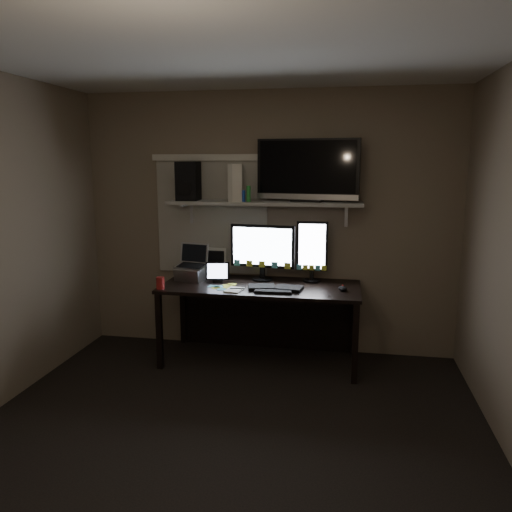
% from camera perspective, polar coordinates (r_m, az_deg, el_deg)
% --- Properties ---
extents(floor, '(3.60, 3.60, 0.00)m').
position_cam_1_polar(floor, '(3.55, -3.67, -20.58)').
color(floor, black).
rests_on(floor, ground).
extents(ceiling, '(3.60, 3.60, 0.00)m').
position_cam_1_polar(ceiling, '(3.10, -4.28, 22.96)').
color(ceiling, silver).
rests_on(ceiling, back_wall).
extents(back_wall, '(3.60, 0.00, 3.60)m').
position_cam_1_polar(back_wall, '(4.83, 1.29, 3.72)').
color(back_wall, '#7A6857').
rests_on(back_wall, floor).
extents(window_blinds, '(1.10, 0.02, 1.10)m').
position_cam_1_polar(window_blinds, '(4.93, -5.08, 4.40)').
color(window_blinds, beige).
rests_on(window_blinds, back_wall).
extents(desk, '(1.80, 0.75, 0.73)m').
position_cam_1_polar(desk, '(4.73, 0.78, -5.07)').
color(desk, black).
rests_on(desk, floor).
extents(wall_shelf, '(1.80, 0.35, 0.03)m').
position_cam_1_polar(wall_shelf, '(4.64, 0.97, 6.09)').
color(wall_shelf, '#9E9E9A').
rests_on(wall_shelf, back_wall).
extents(monitor_landscape, '(0.62, 0.14, 0.54)m').
position_cam_1_polar(monitor_landscape, '(4.70, 0.74, 0.47)').
color(monitor_landscape, black).
rests_on(monitor_landscape, desk).
extents(monitor_portrait, '(0.29, 0.05, 0.58)m').
position_cam_1_polar(monitor_portrait, '(4.66, 6.42, 0.53)').
color(monitor_portrait, black).
rests_on(monitor_portrait, desk).
extents(keyboard, '(0.49, 0.21, 0.03)m').
position_cam_1_polar(keyboard, '(4.42, 2.19, -3.64)').
color(keyboard, black).
rests_on(keyboard, desk).
extents(mouse, '(0.10, 0.13, 0.04)m').
position_cam_1_polar(mouse, '(4.44, 9.87, -3.66)').
color(mouse, black).
rests_on(mouse, desk).
extents(notepad, '(0.16, 0.20, 0.01)m').
position_cam_1_polar(notepad, '(4.38, -2.51, -3.88)').
color(notepad, white).
rests_on(notepad, desk).
extents(tablet, '(0.23, 0.13, 0.19)m').
position_cam_1_polar(tablet, '(4.67, -4.38, -1.85)').
color(tablet, black).
rests_on(tablet, desk).
extents(file_sorter, '(0.21, 0.11, 0.27)m').
position_cam_1_polar(file_sorter, '(4.95, -4.81, -0.68)').
color(file_sorter, black).
rests_on(file_sorter, desk).
extents(laptop, '(0.34, 0.29, 0.33)m').
position_cam_1_polar(laptop, '(4.76, -7.41, -0.79)').
color(laptop, '#AEAFB3').
rests_on(laptop, desk).
extents(cup, '(0.09, 0.09, 0.11)m').
position_cam_1_polar(cup, '(4.50, -10.87, -3.04)').
color(cup, maroon).
rests_on(cup, desk).
extents(sticky_notes, '(0.38, 0.31, 0.00)m').
position_cam_1_polar(sticky_notes, '(4.52, -3.81, -3.47)').
color(sticky_notes, '#C7D339').
rests_on(sticky_notes, desk).
extents(tv, '(0.96, 0.30, 0.56)m').
position_cam_1_polar(tv, '(4.62, 5.92, 9.71)').
color(tv, black).
rests_on(tv, wall_shelf).
extents(game_console, '(0.16, 0.30, 0.34)m').
position_cam_1_polar(game_console, '(4.67, -2.29, 8.39)').
color(game_console, beige).
rests_on(game_console, wall_shelf).
extents(speaker, '(0.21, 0.25, 0.36)m').
position_cam_1_polar(speaker, '(4.79, -7.73, 8.49)').
color(speaker, black).
rests_on(speaker, wall_shelf).
extents(bottles, '(0.24, 0.08, 0.15)m').
position_cam_1_polar(bottles, '(4.58, -1.48, 7.17)').
color(bottles, '#A50F0C').
rests_on(bottles, wall_shelf).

